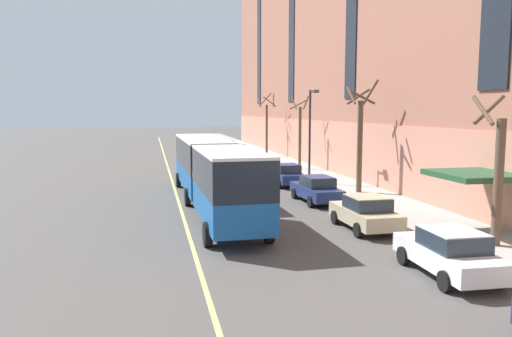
% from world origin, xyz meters
% --- Properties ---
extents(ground_plane, '(260.00, 260.00, 0.00)m').
position_xyz_m(ground_plane, '(0.00, 0.00, 0.00)').
color(ground_plane, '#4C4947').
extents(sidewalk, '(4.62, 160.00, 0.15)m').
position_xyz_m(sidewalk, '(9.07, 3.00, 0.07)').
color(sidewalk, '#9E9B93').
rests_on(sidewalk, ground).
extents(city_bus, '(3.09, 19.19, 3.64)m').
position_xyz_m(city_bus, '(-0.58, -1.11, 2.11)').
color(city_bus, '#19569E').
rests_on(city_bus, ground).
extents(parked_car_champagne_0, '(1.99, 4.79, 1.56)m').
position_xyz_m(parked_car_champagne_0, '(5.50, 17.47, 0.78)').
color(parked_car_champagne_0, '#BCAD89').
rests_on(parked_car_champagne_0, ground).
extents(parked_car_black_1, '(2.03, 4.60, 1.56)m').
position_xyz_m(parked_car_black_1, '(5.67, 26.43, 0.78)').
color(parked_car_black_1, black).
rests_on(parked_car_black_1, ground).
extents(parked_car_navy_3, '(1.94, 4.26, 1.56)m').
position_xyz_m(parked_car_navy_3, '(5.64, 5.76, 0.78)').
color(parked_car_navy_3, navy).
rests_on(parked_car_navy_3, ground).
extents(parked_car_navy_4, '(2.03, 4.67, 1.56)m').
position_xyz_m(parked_car_navy_4, '(5.59, -0.91, 0.78)').
color(parked_car_navy_4, navy).
rests_on(parked_car_navy_4, ground).
extents(parked_car_champagne_5, '(2.06, 4.22, 1.56)m').
position_xyz_m(parked_car_champagne_5, '(5.58, -7.74, 0.78)').
color(parked_car_champagne_5, '#BCAD89').
rests_on(parked_car_champagne_5, ground).
extents(parked_car_green_6, '(2.05, 4.26, 1.56)m').
position_xyz_m(parked_car_green_6, '(5.55, 33.79, 0.78)').
color(parked_car_green_6, '#23603D').
rests_on(parked_car_green_6, ground).
extents(parked_car_white_7, '(2.10, 4.35, 1.56)m').
position_xyz_m(parked_car_white_7, '(5.58, -14.22, 0.78)').
color(parked_car_white_7, silver).
rests_on(parked_car_white_7, ground).
extents(street_tree_near_corner, '(2.14, 2.08, 5.81)m').
position_xyz_m(street_tree_near_corner, '(9.19, -11.71, 3.12)').
color(street_tree_near_corner, brown).
rests_on(street_tree_near_corner, sidewalk).
extents(street_tree_mid_block, '(1.90, 1.91, 7.10)m').
position_xyz_m(street_tree_mid_block, '(9.19, 1.27, 3.69)').
color(street_tree_mid_block, brown).
rests_on(street_tree_mid_block, sidewalk).
extents(street_tree_far_uptown, '(1.71, 1.69, 6.47)m').
position_xyz_m(street_tree_far_uptown, '(9.18, 14.31, 3.38)').
color(street_tree_far_uptown, brown).
rests_on(street_tree_far_uptown, sidewalk).
extents(street_tree_far_downtown, '(1.96, 1.95, 7.21)m').
position_xyz_m(street_tree_far_downtown, '(9.18, 27.26, 3.80)').
color(street_tree_far_downtown, brown).
rests_on(street_tree_far_downtown, sidewalk).
extents(street_lamp, '(0.36, 1.48, 6.64)m').
position_xyz_m(street_lamp, '(7.36, 5.65, 4.24)').
color(street_lamp, '#2D2D30').
rests_on(street_lamp, sidewalk).
extents(lane_centerline, '(0.16, 140.00, 0.01)m').
position_xyz_m(lane_centerline, '(-2.28, 3.00, 0.00)').
color(lane_centerline, '#E0D66B').
rests_on(lane_centerline, ground).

